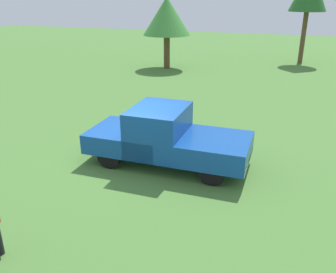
# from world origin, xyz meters

# --- Properties ---
(ground_plane) EXTENTS (80.00, 80.00, 0.00)m
(ground_plane) POSITION_xyz_m (0.00, 0.00, 0.00)
(ground_plane) COLOR #477533
(pickup_truck) EXTENTS (4.94, 2.03, 1.78)m
(pickup_truck) POSITION_xyz_m (-0.76, -0.32, 0.91)
(pickup_truck) COLOR black
(pickup_truck) RESTS_ON ground_plane
(tree_back_right) EXTENTS (3.22, 3.22, 4.74)m
(tree_back_right) POSITION_xyz_m (4.26, -14.58, 3.46)
(tree_back_right) COLOR brown
(tree_back_right) RESTS_ON ground_plane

